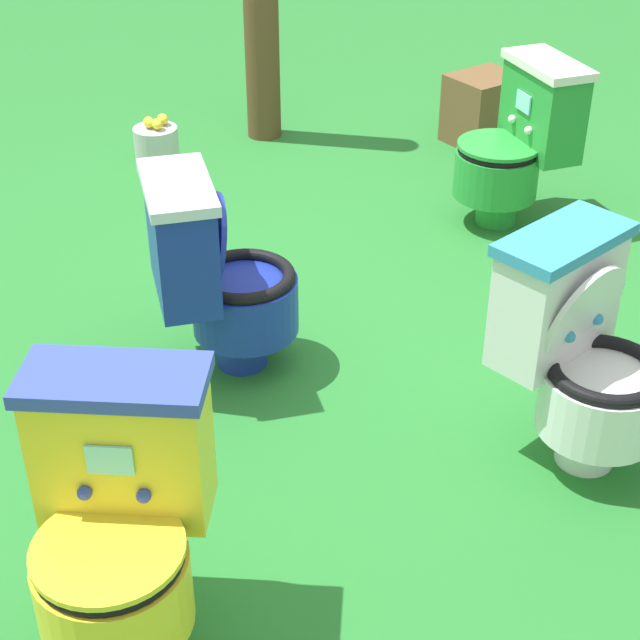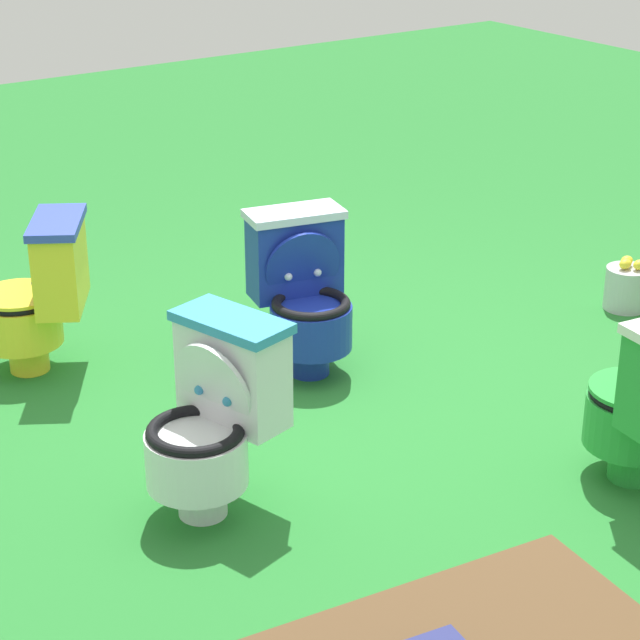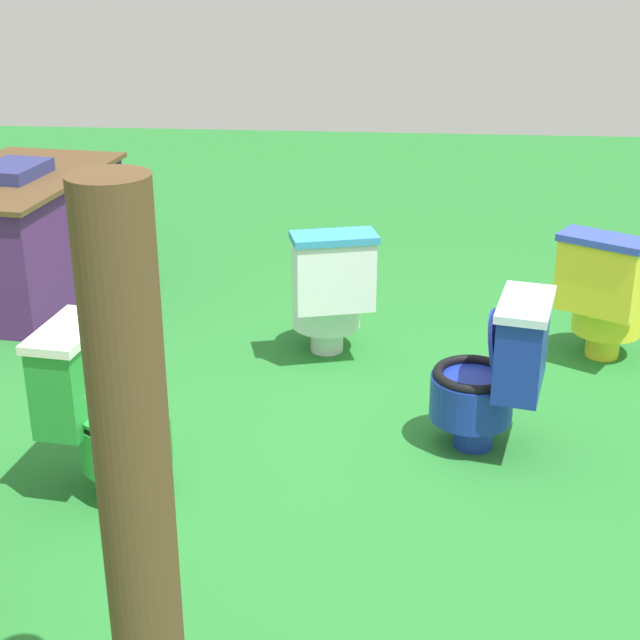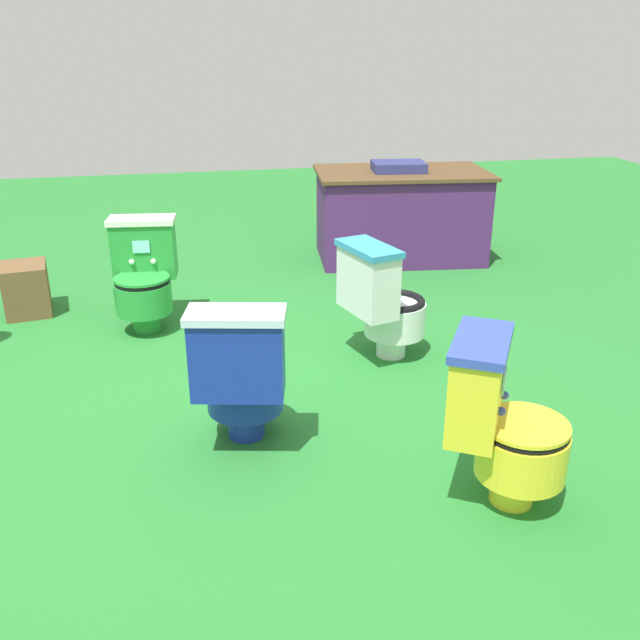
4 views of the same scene
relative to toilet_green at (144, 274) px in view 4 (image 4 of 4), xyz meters
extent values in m
plane|color=#26752D|center=(0.42, -1.11, -0.37)|extent=(14.00, 14.00, 0.00)
cylinder|color=green|center=(-0.01, -0.07, -0.30)|extent=(0.20, 0.20, 0.14)
cylinder|color=green|center=(-0.01, -0.09, -0.13)|extent=(0.41, 0.41, 0.20)
torus|color=black|center=(-0.01, -0.09, -0.02)|extent=(0.39, 0.39, 0.04)
cylinder|color=white|center=(-0.01, -0.09, -0.07)|extent=(0.27, 0.27, 0.01)
cube|color=green|center=(0.01, 0.11, 0.14)|extent=(0.43, 0.24, 0.37)
cube|color=white|center=(0.01, 0.11, 0.34)|extent=(0.46, 0.27, 0.04)
cube|color=#8CE0E5|center=(0.00, 0.01, 0.19)|extent=(0.11, 0.02, 0.08)
cylinder|color=green|center=(-0.01, -0.09, 0.00)|extent=(0.40, 0.40, 0.02)
sphere|color=white|center=(0.07, 0.00, 0.09)|extent=(0.04, 0.04, 0.04)
sphere|color=white|center=(-0.07, 0.01, 0.09)|extent=(0.04, 0.04, 0.04)
cylinder|color=white|center=(1.47, -0.79, -0.30)|extent=(0.22, 0.22, 0.14)
cylinder|color=white|center=(1.49, -0.79, -0.13)|extent=(0.46, 0.46, 0.20)
torus|color=black|center=(1.49, -0.79, -0.02)|extent=(0.44, 0.44, 0.04)
cylinder|color=#338CBF|center=(1.49, -0.79, -0.07)|extent=(0.30, 0.30, 0.01)
cube|color=white|center=(1.30, -0.84, 0.14)|extent=(0.29, 0.45, 0.37)
cube|color=#338CBF|center=(1.30, -0.84, 0.34)|extent=(0.32, 0.48, 0.04)
cube|color=#8CE0E5|center=(1.40, -0.81, 0.19)|extent=(0.04, 0.11, 0.08)
cylinder|color=white|center=(1.40, -0.81, 0.12)|extent=(0.18, 0.36, 0.35)
sphere|color=#338CBF|center=(1.38, -0.74, 0.09)|extent=(0.04, 0.04, 0.04)
sphere|color=#338CBF|center=(1.42, -0.88, 0.09)|extent=(0.04, 0.04, 0.04)
cylinder|color=yellow|center=(1.53, -2.29, -0.30)|extent=(0.25, 0.25, 0.14)
cylinder|color=yellow|center=(1.55, -2.30, -0.13)|extent=(0.51, 0.51, 0.20)
torus|color=black|center=(1.55, -2.30, -0.02)|extent=(0.49, 0.49, 0.04)
cylinder|color=#3347B2|center=(1.55, -2.30, -0.07)|extent=(0.33, 0.33, 0.01)
cube|color=yellow|center=(1.38, -2.20, 0.14)|extent=(0.37, 0.45, 0.37)
cube|color=#3347B2|center=(1.38, -2.20, 0.34)|extent=(0.41, 0.48, 0.04)
cube|color=#8CE0E5|center=(1.47, -2.25, 0.19)|extent=(0.06, 0.10, 0.08)
cylinder|color=yellow|center=(1.55, -2.30, 0.00)|extent=(0.49, 0.49, 0.02)
sphere|color=#3347B2|center=(1.50, -2.19, 0.09)|extent=(0.04, 0.04, 0.04)
sphere|color=#3347B2|center=(1.43, -2.31, 0.09)|extent=(0.04, 0.04, 0.04)
cylinder|color=#192D9E|center=(0.50, -1.53, -0.30)|extent=(0.22, 0.22, 0.14)
cylinder|color=#192D9E|center=(0.50, -1.51, -0.13)|extent=(0.44, 0.44, 0.20)
torus|color=black|center=(0.50, -1.51, -0.02)|extent=(0.42, 0.42, 0.04)
cylinder|color=silver|center=(0.50, -1.51, -0.07)|extent=(0.29, 0.29, 0.01)
cube|color=#192D9E|center=(0.46, -1.71, 0.14)|extent=(0.44, 0.28, 0.37)
cube|color=silver|center=(0.46, -1.71, 0.34)|extent=(0.47, 0.30, 0.04)
cube|color=#8CE0E5|center=(0.48, -1.61, 0.19)|extent=(0.11, 0.03, 0.08)
cylinder|color=#192D9E|center=(0.48, -1.61, 0.12)|extent=(0.36, 0.16, 0.35)
sphere|color=silver|center=(0.41, -1.59, 0.09)|extent=(0.04, 0.04, 0.04)
sphere|color=silver|center=(0.55, -1.62, 0.09)|extent=(0.04, 0.04, 0.04)
cube|color=#4C2360|center=(2.16, 1.17, 0.00)|extent=(1.48, 0.95, 0.74)
cube|color=brown|center=(2.16, 1.17, 0.39)|extent=(1.55, 1.02, 0.03)
cube|color=navy|center=(2.12, 1.15, 0.44)|extent=(0.48, 0.38, 0.08)
cube|color=brown|center=(-0.83, 0.42, -0.19)|extent=(0.35, 0.38, 0.36)
camera|label=1|loc=(3.23, -2.62, 1.67)|focal=55.77mm
camera|label=2|loc=(3.24, 2.50, 2.03)|focal=66.78mm
camera|label=3|loc=(-3.31, -1.17, 1.81)|focal=53.42mm
camera|label=4|loc=(0.24, -4.49, 1.44)|focal=38.74mm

